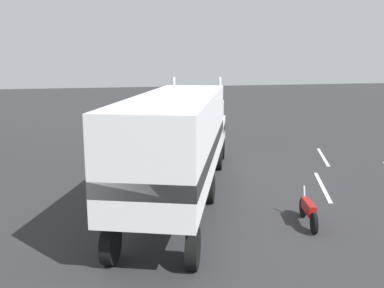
{
  "coord_description": "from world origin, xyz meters",
  "views": [
    {
      "loc": [
        -20.66,
        6.14,
        5.4
      ],
      "look_at": [
        -2.41,
        1.61,
        1.6
      ],
      "focal_mm": 40.09,
      "sensor_mm": 36.0,
      "label": 1
    }
  ],
  "objects": [
    {
      "name": "ground_plane",
      "position": [
        0.0,
        0.0,
        0.0
      ],
      "size": [
        120.0,
        120.0,
        0.0
      ],
      "primitive_type": "plane",
      "color": "#2D2D30"
    },
    {
      "name": "lane_stripe_near",
      "position": [
        -4.96,
        -3.5,
        0.01
      ],
      "size": [
        4.13,
        1.83,
        0.01
      ],
      "primitive_type": "cube",
      "rotation": [
        0.0,
        0.0,
        -0.39
      ],
      "color": "silver",
      "rests_on": "ground_plane"
    },
    {
      "name": "lane_stripe_mid",
      "position": [
        0.03,
        -6.49,
        0.01
      ],
      "size": [
        4.1,
        1.89,
        0.01
      ],
      "primitive_type": "cube",
      "rotation": [
        0.0,
        0.0,
        -0.41
      ],
      "color": "silver",
      "rests_on": "ground_plane"
    },
    {
      "name": "semi_truck",
      "position": [
        -5.25,
        2.72,
        2.52
      ],
      "size": [
        14.08,
        7.52,
        4.5
      ],
      "color": "white",
      "rests_on": "ground_plane"
    },
    {
      "name": "person_bystander",
      "position": [
        -1.43,
        4.03,
        0.89
      ],
      "size": [
        0.46,
        0.46,
        1.63
      ],
      "color": "black",
      "rests_on": "ground_plane"
    },
    {
      "name": "motorcycle",
      "position": [
        -8.65,
        -0.78,
        0.48
      ],
      "size": [
        2.07,
        0.64,
        1.12
      ],
      "color": "black",
      "rests_on": "ground_plane"
    }
  ]
}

